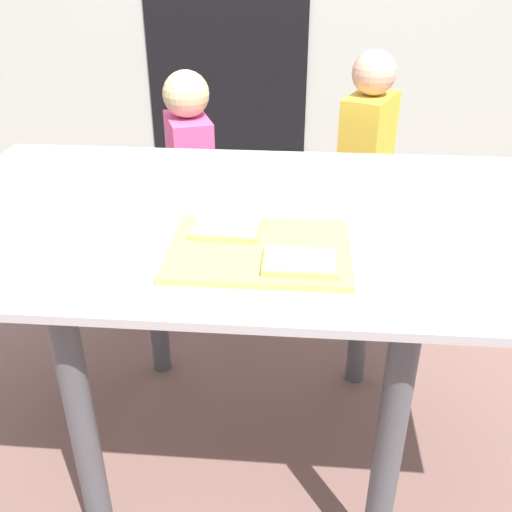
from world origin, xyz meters
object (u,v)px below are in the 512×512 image
at_px(pizza_slice_near_right, 301,262).
at_px(plate_white_left, 51,204).
at_px(child_left, 191,184).
at_px(dining_table, 247,260).
at_px(pizza_slice_far_left, 226,229).
at_px(child_right, 364,175).
at_px(cutting_board, 259,250).

height_order(pizza_slice_near_right, plate_white_left, pizza_slice_near_right).
bearing_deg(child_left, dining_table, -69.38).
relative_size(dining_table, child_left, 1.63).
bearing_deg(pizza_slice_far_left, child_right, 67.28).
relative_size(cutting_board, child_right, 0.37).
xyz_separation_m(cutting_board, child_right, (0.31, 1.00, -0.21)).
bearing_deg(pizza_slice_far_left, pizza_slice_near_right, -39.12).
relative_size(pizza_slice_far_left, child_right, 0.15).
distance_m(pizza_slice_far_left, child_left, 0.95).
height_order(cutting_board, pizza_slice_near_right, pizza_slice_near_right).
bearing_deg(child_left, pizza_slice_near_right, -67.74).
bearing_deg(dining_table, plate_white_left, 179.73).
bearing_deg(pizza_slice_far_left, cutting_board, -39.33).
xyz_separation_m(dining_table, child_right, (0.36, 0.81, -0.08)).
bearing_deg(cutting_board, dining_table, 103.45).
bearing_deg(plate_white_left, cutting_board, -20.42).
bearing_deg(pizza_slice_near_right, dining_table, 116.68).
bearing_deg(pizza_slice_near_right, child_left, 112.26).
height_order(cutting_board, child_right, child_right).
height_order(pizza_slice_far_left, child_right, child_right).
xyz_separation_m(cutting_board, plate_white_left, (-0.53, 0.20, -0.00)).
xyz_separation_m(cutting_board, pizza_slice_near_right, (0.09, -0.07, 0.01)).
bearing_deg(pizza_slice_near_right, child_right, 77.94).
bearing_deg(cutting_board, pizza_slice_near_right, -38.93).
xyz_separation_m(cutting_board, child_left, (-0.33, 0.94, -0.24)).
bearing_deg(child_right, child_left, -174.55).
bearing_deg(cutting_board, child_left, 109.19).
bearing_deg(child_right, pizza_slice_far_left, -112.72).
relative_size(pizza_slice_far_left, plate_white_left, 0.83).
bearing_deg(child_left, pizza_slice_far_left, -74.11).
height_order(dining_table, cutting_board, cutting_board).
distance_m(pizza_slice_near_right, plate_white_left, 0.67).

